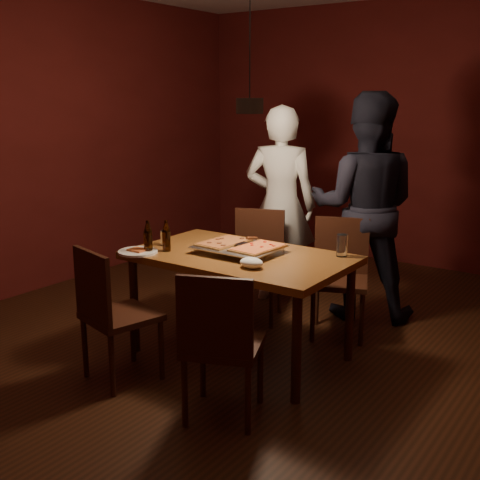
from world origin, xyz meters
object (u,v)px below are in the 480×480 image
Objects in this scene: chair_far_left at (257,254)px; chair_near_left at (109,303)px; beer_bottle_b at (166,236)px; pendant_lamp at (250,104)px; dining_table at (240,264)px; plate_slice at (138,251)px; chair_far_right at (340,265)px; beer_bottle_a at (148,237)px; chair_near_right at (220,334)px; diner_white at (280,205)px; pizza_tray at (239,249)px; diner_dark at (364,207)px.

chair_near_left is (-0.09, -1.56, 0.00)m from chair_far_left.
pendant_lamp reaches higher than beer_bottle_b.
dining_table is 0.72m from plate_slice.
plate_slice is (-0.60, -0.38, 0.08)m from dining_table.
chair_far_left is 1.03m from beer_bottle_b.
pendant_lamp is (-0.33, -0.77, 1.22)m from chair_far_right.
chair_near_left is 0.59m from beer_bottle_a.
pendant_lamp reaches higher than chair_near_left.
chair_near_right is 1.12m from beer_bottle_b.
chair_far_right and chair_near_right have the same top height.
chair_near_right is at bearing -22.47° from plate_slice.
chair_near_right is 2.21m from diner_white.
pendant_lamp is (0.48, 0.87, 1.22)m from chair_near_left.
diner_white is at bearing 108.81° from dining_table.
chair_far_left is at bearing 94.35° from chair_near_right.
plate_slice is at bearing -145.77° from pendant_lamp.
diner_white is (-0.84, 2.02, 0.33)m from chair_near_right.
diner_white is (0.03, 2.03, 0.33)m from chair_near_left.
chair_near_right is at bearing -65.25° from pizza_tray.
chair_far_left is at bearing 115.24° from dining_table.
dining_table is at bearing 94.46° from chair_far_left.
diner_dark is (0.90, 1.60, 0.06)m from beer_bottle_a.
diner_dark reaches higher than chair_far_right.
chair_near_right reaches higher than pizza_tray.
plate_slice is (-0.16, 0.43, 0.22)m from chair_near_left.
chair_far_right reaches higher than plate_slice.
dining_table is at bearing 42.49° from chair_far_right.
dining_table is 0.91m from chair_far_right.
pendant_lamp is at bearing 19.60° from pizza_tray.
pendant_lamp reaches higher than chair_near_right.
chair_near_left is 0.29× the size of diner_white.
beer_bottle_b reaches higher than chair_near_left.
pizza_tray is 0.64m from beer_bottle_a.
plate_slice reaches higher than dining_table.
chair_near_left is at bearing 40.39° from chair_far_right.
beer_bottle_a is at bearing 40.56° from diner_dark.
chair_far_right is at bearing 51.62° from beer_bottle_a.
pizza_tray is 0.52m from beer_bottle_b.
beer_bottle_b is at bearing 124.89° from chair_near_right.
beer_bottle_a is (-0.97, 0.47, 0.33)m from chair_near_right.
pizza_tray is at bearing 96.36° from chair_near_right.
chair_near_left is at bearing -120.29° from pizza_tray.
diner_white is (0.19, 1.59, 0.11)m from plate_slice.
chair_near_left is 2.26m from diner_dark.
chair_far_right is at bearing 51.21° from beer_bottle_b.
pizza_tray is 1.25m from diner_white.
chair_far_left is (-0.35, 0.74, -0.14)m from dining_table.
diner_white reaches higher than beer_bottle_a.
chair_near_right is at bearing 68.91° from chair_far_right.
chair_far_left reaches higher than dining_table.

